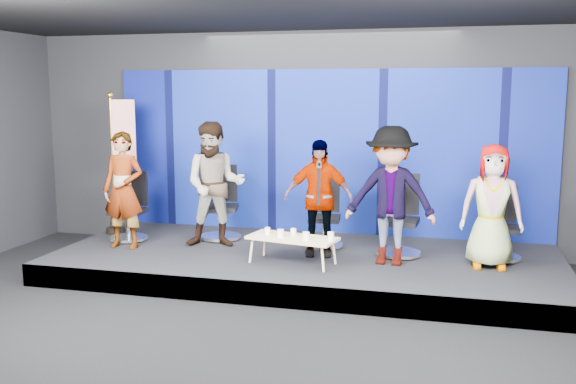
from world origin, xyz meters
name	(u,v)px	position (x,y,z in m)	size (l,w,h in m)	color
ground	(252,339)	(0.00, 0.00, 0.00)	(10.00, 10.00, 0.00)	black
room_walls	(250,105)	(0.00, 0.00, 2.43)	(10.02, 8.02, 3.51)	black
riser	(306,263)	(0.00, 2.50, 0.15)	(7.00, 3.00, 0.30)	black
backdrop	(326,152)	(0.00, 3.95, 1.60)	(7.00, 0.08, 2.60)	#070C53
chair_a	(130,218)	(-2.80, 2.65, 0.64)	(0.59, 0.59, 1.04)	silver
panelist_a	(123,190)	(-2.63, 2.18, 1.15)	(0.62, 0.40, 1.69)	black
chair_b	(221,215)	(-1.47, 3.08, 0.67)	(0.76, 0.76, 1.13)	silver
panelist_b	(215,185)	(-1.38, 2.58, 1.21)	(0.89, 0.69, 1.83)	black
chair_c	(325,225)	(0.18, 2.96, 0.63)	(0.62, 0.62, 0.99)	silver
panelist_c	(318,198)	(0.18, 2.46, 1.11)	(0.94, 0.39, 1.61)	black
chair_d	(400,229)	(1.28, 2.75, 0.67)	(0.67, 0.67, 1.12)	silver
panelist_d	(391,196)	(1.19, 2.25, 1.21)	(1.18, 0.68, 1.82)	black
chair_e	(501,235)	(2.63, 2.87, 0.63)	(0.57, 0.57, 0.99)	silver
panelist_e	(492,206)	(2.47, 2.40, 1.10)	(0.78, 0.51, 1.60)	black
coffee_table	(292,239)	(-0.05, 1.93, 0.63)	(1.25, 0.71, 0.36)	tan
mug_a	(267,231)	(-0.42, 2.02, 0.71)	(0.07, 0.07, 0.09)	silver
mug_b	(281,233)	(-0.20, 1.87, 0.71)	(0.09, 0.09, 0.10)	silver
mug_c	(293,232)	(-0.06, 2.04, 0.71)	(0.08, 0.08, 0.09)	silver
mug_d	(306,236)	(0.16, 1.81, 0.71)	(0.09, 0.09, 0.10)	silver
mug_e	(331,236)	(0.47, 1.91, 0.71)	(0.08, 0.08, 0.10)	silver
flag_stand	(120,159)	(-3.14, 3.04, 1.49)	(0.49, 0.33, 2.25)	black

